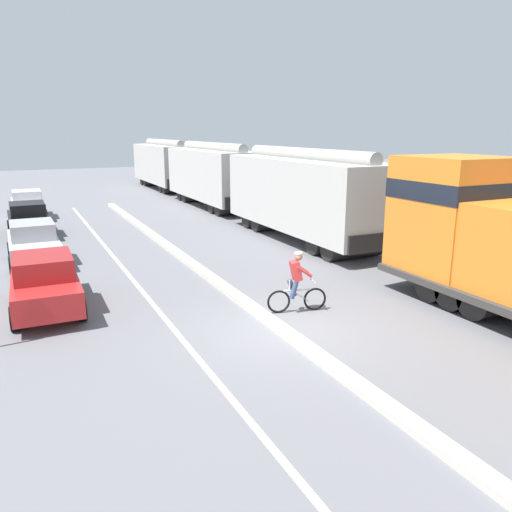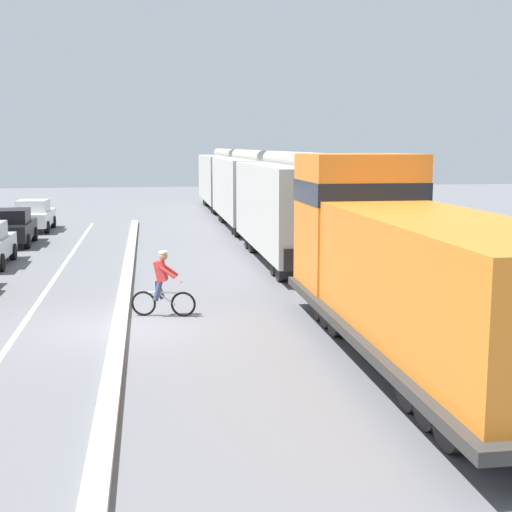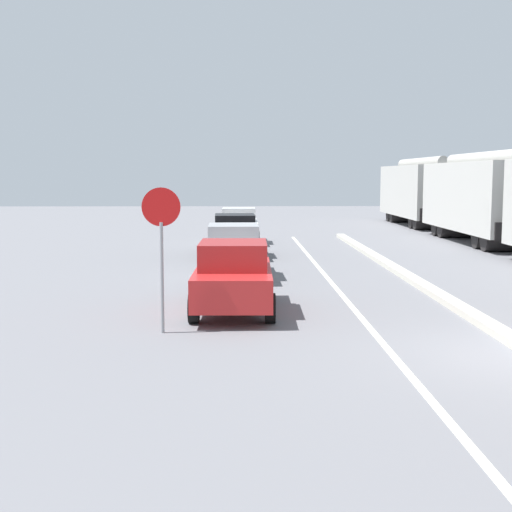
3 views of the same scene
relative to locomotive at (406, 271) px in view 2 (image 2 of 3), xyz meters
name	(u,v)px [view 2 (image 2 of 3)]	position (x,y,z in m)	size (l,w,h in m)	color
ground_plane	(120,328)	(-6.11, 3.07, -1.80)	(120.00, 120.00, 0.00)	slate
median_curb	(126,280)	(-6.11, 9.07, -1.72)	(0.36, 36.00, 0.16)	beige
lane_stripe	(51,284)	(-8.51, 9.07, -1.79)	(0.14, 36.00, 0.01)	silver
locomotive	(406,271)	(0.00, 0.00, 0.00)	(3.10, 11.61, 4.20)	orange
hopper_car_lead	(292,208)	(0.00, 12.16, 0.28)	(2.90, 10.60, 4.18)	beige
hopper_car_middle	(248,189)	(0.00, 23.76, 0.28)	(2.90, 10.60, 4.18)	beige
hopper_car_trailing	(225,179)	(0.00, 35.36, 0.28)	(2.90, 10.60, 4.18)	#B7B5AD
parked_car_black	(12,227)	(-11.38, 18.62, -0.98)	(1.92, 4.24, 1.62)	black
parked_car_white	(34,215)	(-11.24, 24.05, -0.98)	(1.84, 4.20, 1.62)	silver
cyclist	(162,285)	(-5.04, 4.14, -0.98)	(1.68, 0.57, 1.71)	black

